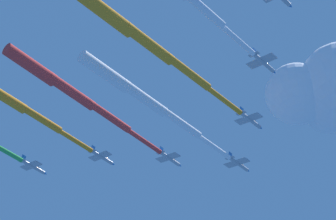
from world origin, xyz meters
The scene contains 4 objects.
jet_lead centered at (6.00, 7.54, 171.00)m, with size 42.51×56.65×4.16m.
jet_port_inner centered at (25.89, 10.29, 173.39)m, with size 41.20×57.19×4.18m.
jet_starboard_inner centered at (1.36, 27.53, 170.45)m, with size 42.50×56.04×4.21m.
jet_port_mid centered at (45.33, 9.90, 174.27)m, with size 39.11×52.85×4.18m.
Camera 1 is at (-20.00, 144.84, 39.75)m, focal length 75.00 mm.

